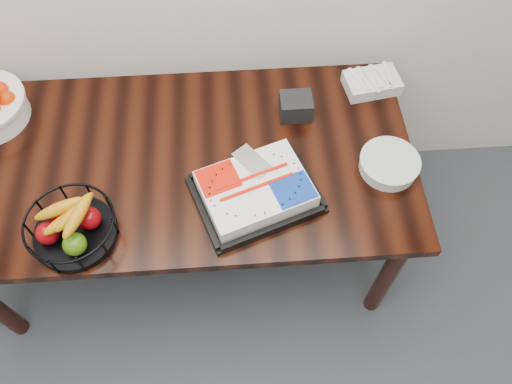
{
  "coord_description": "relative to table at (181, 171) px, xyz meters",
  "views": [
    {
      "loc": [
        0.22,
        0.88,
        2.3
      ],
      "look_at": [
        0.28,
        1.78,
        0.83
      ],
      "focal_mm": 35.0,
      "sensor_mm": 36.0,
      "label": 1
    }
  ],
  "objects": [
    {
      "name": "fruit_basket",
      "position": [
        -0.35,
        -0.3,
        0.15
      ],
      "size": [
        0.3,
        0.3,
        0.16
      ],
      "color": "black",
      "rests_on": "table"
    },
    {
      "name": "napkin_box",
      "position": [
        0.47,
        0.19,
        0.13
      ],
      "size": [
        0.13,
        0.11,
        0.09
      ],
      "primitive_type": "cube",
      "rotation": [
        0.0,
        0.0,
        0.0
      ],
      "color": "black",
      "rests_on": "table"
    },
    {
      "name": "table",
      "position": [
        0.0,
        0.0,
        0.0
      ],
      "size": [
        1.8,
        0.9,
        0.75
      ],
      "color": "black",
      "rests_on": "ground"
    },
    {
      "name": "cake_tray",
      "position": [
        0.28,
        -0.19,
        0.13
      ],
      "size": [
        0.51,
        0.46,
        0.09
      ],
      "color": "black",
      "rests_on": "table"
    },
    {
      "name": "plate_stack",
      "position": [
        0.79,
        -0.1,
        0.11
      ],
      "size": [
        0.22,
        0.22,
        0.05
      ],
      "color": "white",
      "rests_on": "table"
    },
    {
      "name": "fork_bag",
      "position": [
        0.8,
        0.31,
        0.12
      ],
      "size": [
        0.24,
        0.17,
        0.06
      ],
      "color": "silver",
      "rests_on": "table"
    }
  ]
}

